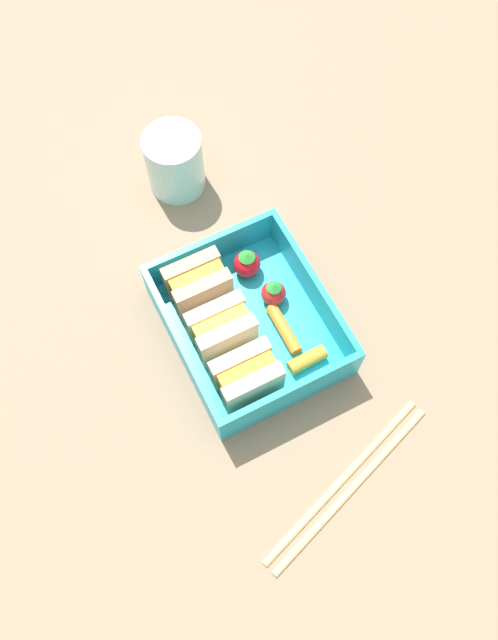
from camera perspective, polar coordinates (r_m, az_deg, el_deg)
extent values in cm
cube|color=#846C55|center=(62.48, 0.00, -1.36)|extent=(120.00, 120.00, 2.00)
cube|color=#1EA6BF|center=(61.00, 0.00, -0.79)|extent=(17.25, 14.49, 1.20)
cube|color=#1EA6BF|center=(57.76, -6.16, -2.67)|extent=(17.25, 0.60, 3.97)
cube|color=#1EA6BF|center=(60.29, 5.90, 2.93)|extent=(17.25, 0.60, 3.97)
cube|color=#1EA6BF|center=(56.16, 3.88, -6.75)|extent=(0.60, 13.29, 3.97)
cube|color=#1EA6BF|center=(62.12, -3.51, 6.46)|extent=(0.60, 13.29, 3.97)
cube|color=beige|center=(55.79, 0.40, -6.29)|extent=(1.31, 5.71, 4.71)
cube|color=orange|center=(56.15, -0.21, -5.16)|extent=(1.31, 5.25, 4.33)
cube|color=beige|center=(56.54, -0.82, -4.03)|extent=(1.31, 5.71, 4.71)
cube|color=beige|center=(57.37, -1.95, -1.91)|extent=(1.31, 5.71, 4.71)
cube|color=yellow|center=(57.83, -2.52, -0.83)|extent=(1.31, 5.25, 4.33)
cube|color=beige|center=(58.32, -3.09, 0.22)|extent=(1.31, 5.71, 4.71)
cube|color=tan|center=(59.34, -4.14, 2.21)|extent=(1.31, 5.71, 4.71)
cube|color=orange|center=(59.91, -4.68, 3.22)|extent=(1.31, 5.25, 4.33)
cube|color=tan|center=(60.49, -5.21, 4.20)|extent=(1.31, 5.71, 4.71)
cylinder|color=orange|center=(58.69, 5.34, -3.64)|extent=(1.49, 3.78, 1.40)
cylinder|color=orange|center=(59.79, 3.20, -0.81)|extent=(5.25, 1.20, 1.19)
sphere|color=red|center=(60.62, 2.26, 2.46)|extent=(2.45, 2.45, 2.45)
cone|color=green|center=(59.26, 2.31, 3.11)|extent=(1.47, 1.47, 0.60)
sphere|color=red|center=(61.91, -0.19, 5.14)|extent=(2.72, 2.72, 2.72)
cone|color=#2B8F2F|center=(60.47, -0.20, 5.90)|extent=(1.63, 1.63, 0.60)
cylinder|color=tan|center=(57.81, 9.45, -14.97)|extent=(6.87, 19.20, 0.70)
cylinder|color=tan|center=(57.81, 8.57, -14.20)|extent=(6.87, 19.20, 0.70)
cylinder|color=silver|center=(67.99, -6.81, 14.12)|extent=(6.10, 6.10, 7.01)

